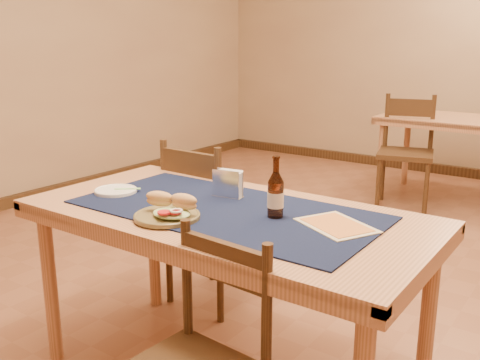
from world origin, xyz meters
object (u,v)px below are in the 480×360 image
Objects in this scene: back_table at (476,129)px; chair_main_far at (210,220)px; beer_bottle at (276,195)px; napkin_holder at (228,184)px; sandwich_plate at (169,212)px; main_table at (225,230)px.

chair_main_far is at bearing -104.46° from back_table.
napkin_holder is at bearing 159.95° from beer_bottle.
sandwich_plate is 0.40m from beer_bottle.
back_table is at bearing 75.54° from chair_main_far.
beer_bottle is at bearing -34.74° from chair_main_far.
beer_bottle is at bearing -20.05° from napkin_holder.
napkin_holder reaches higher than sandwich_plate.
napkin_holder is (-0.30, 0.11, -0.03)m from beer_bottle.
chair_main_far reaches higher than back_table.
back_table is at bearing 86.03° from main_table.
main_table is 1.77× the size of chair_main_far.
beer_bottle is at bearing 7.20° from main_table.
beer_bottle is at bearing -90.27° from back_table.
napkin_holder is at bearing -95.73° from back_table.
main_table is at bearing 65.55° from sandwich_plate.
beer_bottle is 0.32m from napkin_holder.
main_table is at bearing -57.32° from napkin_holder.
sandwich_plate is at bearing -91.61° from napkin_holder.
chair_main_far reaches higher than napkin_holder.
chair_main_far is 0.88m from sandwich_plate.
sandwich_plate is (0.39, -0.72, 0.31)m from chair_main_far.
main_table is at bearing -172.80° from beer_bottle.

